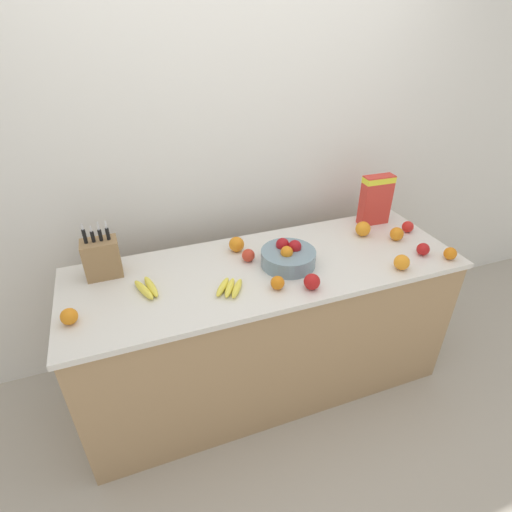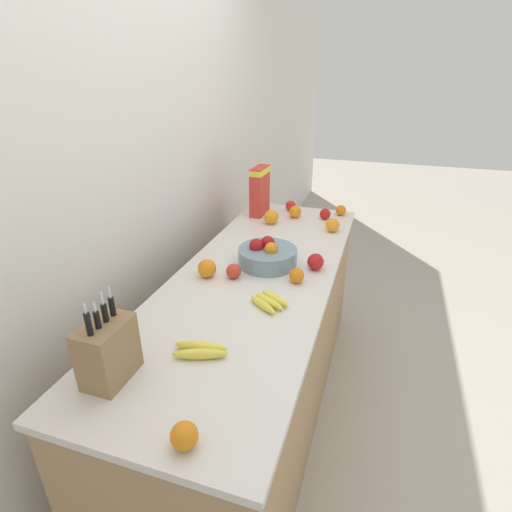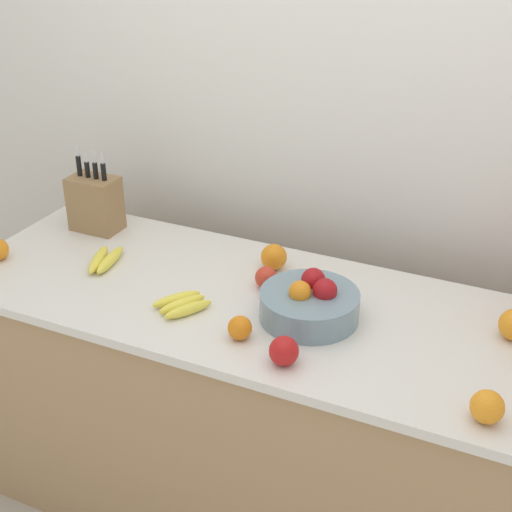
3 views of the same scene
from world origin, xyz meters
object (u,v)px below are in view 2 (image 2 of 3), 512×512
object	(u,v)px
banana_bunch_right	(201,350)
apple_by_knife_block	(234,271)
fruit_bowl	(267,255)
apple_rear	(316,262)
orange_front_center	(271,217)
orange_front_right	(207,268)
cereal_box	(260,189)
orange_mid_left	(341,210)
orange_by_cereal	(333,225)
orange_front_left	(297,276)
apple_front	(291,206)
banana_bunch_left	(269,301)
knife_block	(108,351)
orange_near_bowl	(295,212)
orange_back_center	(184,436)
apple_rightmost	(325,214)

from	to	relation	value
banana_bunch_right	apple_by_knife_block	distance (m)	0.56
fruit_bowl	apple_rear	distance (m)	0.24
banana_bunch_right	orange_front_center	xyz separation A→B (m)	(1.29, 0.13, 0.03)
orange_front_right	orange_front_center	bearing A→B (deg)	-6.60
cereal_box	apple_by_knife_block	distance (m)	0.92
orange_mid_left	orange_by_cereal	size ratio (longest dim) A/B	0.84
orange_front_left	apple_front	bearing A→B (deg)	15.20
banana_bunch_left	apple_rear	distance (m)	0.40
knife_block	fruit_bowl	world-z (taller)	knife_block
apple_front	banana_bunch_right	bearing A→B (deg)	-177.48
knife_block	apple_front	xyz separation A→B (m)	(1.76, -0.15, -0.07)
orange_front_left	orange_near_bowl	distance (m)	0.87
orange_back_center	orange_front_center	bearing A→B (deg)	8.43
apple_rear	orange_front_right	xyz separation A→B (m)	(-0.23, 0.47, 0.00)
apple_rightmost	orange_back_center	bearing A→B (deg)	177.97
knife_block	apple_rightmost	bearing A→B (deg)	-13.58
apple_by_knife_block	orange_front_center	world-z (taller)	orange_front_center
orange_front_right	banana_bunch_right	bearing A→B (deg)	-157.69
orange_mid_left	orange_front_center	bearing A→B (deg)	127.06
cereal_box	apple_rightmost	bearing A→B (deg)	-82.94
banana_bunch_right	orange_front_left	xyz separation A→B (m)	(0.60, -0.20, 0.02)
orange_front_left	knife_block	bearing A→B (deg)	152.06
knife_block	orange_front_left	distance (m)	0.89
cereal_box	orange_front_left	distance (m)	0.97
banana_bunch_right	banana_bunch_left	bearing A→B (deg)	-19.14
apple_front	orange_by_cereal	bearing A→B (deg)	-132.25
cereal_box	banana_bunch_right	bearing A→B (deg)	-167.72
apple_by_knife_block	orange_mid_left	size ratio (longest dim) A/B	1.02
orange_front_center	fruit_bowl	bearing A→B (deg)	-165.87
knife_block	apple_rear	distance (m)	1.06
cereal_box	knife_block	bearing A→B (deg)	-176.49
orange_front_right	orange_near_bowl	bearing A→B (deg)	-12.48
orange_back_center	orange_near_bowl	xyz separation A→B (m)	(1.80, 0.13, 0.00)
banana_bunch_left	orange_front_left	world-z (taller)	orange_front_left
fruit_bowl	orange_front_left	bearing A→B (deg)	-127.12
apple_by_knife_block	orange_mid_left	distance (m)	1.10
knife_block	banana_bunch_right	bearing A→B (deg)	-49.85
knife_block	apple_rightmost	xyz separation A→B (m)	(1.67, -0.40, -0.07)
orange_front_right	cereal_box	bearing A→B (deg)	2.24
fruit_bowl	orange_back_center	bearing A→B (deg)	-174.56
apple_by_knife_block	orange_mid_left	bearing A→B (deg)	-19.17
banana_bunch_right	orange_mid_left	world-z (taller)	orange_mid_left
banana_bunch_right	orange_front_center	distance (m)	1.30
knife_block	orange_back_center	size ratio (longest dim) A/B	4.10
orange_front_right	orange_near_bowl	xyz separation A→B (m)	(0.93, -0.21, -0.00)
cereal_box	orange_mid_left	world-z (taller)	cereal_box
apple_rightmost	orange_front_right	xyz separation A→B (m)	(-0.96, 0.40, 0.01)
apple_by_knife_block	apple_front	distance (m)	1.03
apple_front	apple_rightmost	world-z (taller)	same
apple_rear	banana_bunch_right	bearing A→B (deg)	161.51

